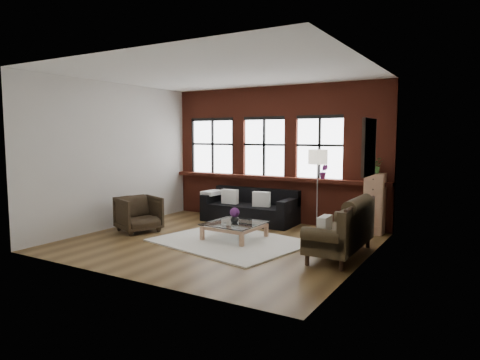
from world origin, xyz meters
The scene contains 26 objects.
floor centered at (0.00, 0.00, 0.00)m, with size 5.50×5.50×0.00m, color brown.
ceiling centered at (0.00, 0.00, 3.20)m, with size 5.50×5.50×0.00m, color white.
wall_back centered at (0.00, 2.50, 1.60)m, with size 5.50×5.50×0.00m, color beige.
wall_front centered at (0.00, -2.50, 1.60)m, with size 5.50×5.50×0.00m, color beige.
wall_left centered at (-2.75, 0.00, 1.60)m, with size 5.00×5.00×0.00m, color beige.
wall_right centered at (2.75, 0.00, 1.60)m, with size 5.00×5.00×0.00m, color beige.
brick_backwall centered at (0.00, 2.44, 1.60)m, with size 5.50×0.12×3.20m, color maroon, non-canonical shape.
sill_ledge centered at (0.00, 2.35, 1.04)m, with size 5.50×0.30×0.08m, color maroon.
window_left centered at (-1.80, 2.45, 1.75)m, with size 1.38×0.10×1.50m, color black, non-canonical shape.
window_mid centered at (-0.30, 2.45, 1.75)m, with size 1.38×0.10×1.50m, color black, non-canonical shape.
window_right centered at (1.10, 2.45, 1.75)m, with size 1.38×0.10×1.50m, color black, non-canonical shape.
wall_poster centered at (2.72, 0.30, 1.85)m, with size 0.05×0.74×0.94m, color black, non-canonical shape.
shag_rug centered at (0.20, 0.06, 0.01)m, with size 2.67×2.10×0.03m, color silver.
dark_sofa centered at (-0.41, 1.90, 0.40)m, with size 2.23×0.90×0.81m, color black, non-canonical shape.
pillow_a centered at (-0.89, 1.80, 0.59)m, with size 0.40×0.14×0.34m, color white.
pillow_b centered at (-0.04, 1.80, 0.59)m, with size 0.40×0.14×0.34m, color white.
vintage_settee centered at (2.30, 0.22, 0.49)m, with size 0.81×1.83×0.98m, color #322817, non-canonical shape.
pillow_settee centered at (2.22, -0.34, 0.60)m, with size 0.14×0.38×0.34m, color white.
armchair centered at (-1.98, -0.14, 0.38)m, with size 0.81×0.83×0.75m, color black.
coffee_table centered at (0.16, 0.29, 0.16)m, with size 1.03×1.03×0.35m, color tan, non-canonical shape.
vase centered at (0.16, 0.29, 0.42)m, with size 0.16×0.16×0.17m, color #B2B2B2.
flowers centered at (0.16, 0.29, 0.54)m, with size 0.19×0.19×0.19m, color #5C2265.
drawer_chest centered at (2.40, 2.22, 0.63)m, with size 0.39×0.39×1.26m, color tan.
potted_plant_top centered at (2.40, 2.22, 1.43)m, with size 0.30×0.26×0.33m, color #2D5923.
floor_lamp centered at (1.31, 1.76, 0.95)m, with size 0.40×0.40×1.90m, color #A5A5A8, non-canonical shape.
sill_plant centered at (1.25, 2.32, 1.24)m, with size 0.18×0.15×0.33m, color #5C2265.
Camera 1 is at (4.45, -6.77, 2.03)m, focal length 32.00 mm.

